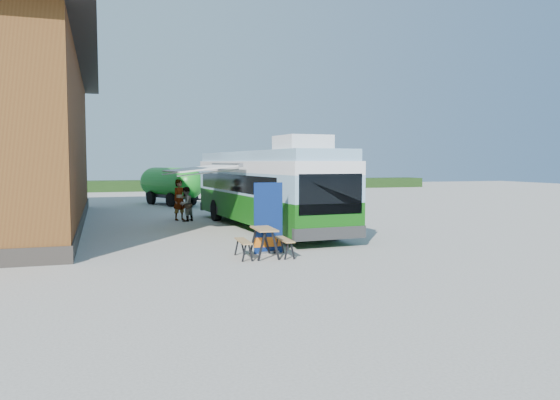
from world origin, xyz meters
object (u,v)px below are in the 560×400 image
object	(u,v)px
bus	(265,186)
person_a	(180,200)
banner	(268,224)
picnic_table	(264,235)
person_b	(186,204)
slurry_tanker	(171,183)

from	to	relation	value
bus	person_a	world-z (taller)	bus
banner	person_a	size ratio (longest dim) A/B	1.10
picnic_table	person_b	size ratio (longest dim) A/B	0.97
picnic_table	person_a	distance (m)	10.97
person_a	slurry_tanker	size ratio (longest dim) A/B	0.32
bus	banner	world-z (taller)	bus
person_b	picnic_table	bearing A→B (deg)	49.35
bus	person_b	size ratio (longest dim) A/B	7.55
picnic_table	person_b	distance (m)	10.38
banner	slurry_tanker	distance (m)	19.81
person_b	slurry_tanker	bearing A→B (deg)	-137.75
picnic_table	person_a	world-z (taller)	person_a
person_b	banner	bearing A→B (deg)	51.53
bus	person_a	xyz separation A→B (m)	(-2.96, 4.26, -0.79)
banner	person_a	bearing A→B (deg)	93.02
picnic_table	slurry_tanker	world-z (taller)	slurry_tanker
picnic_table	person_a	size ratio (longest dim) A/B	0.81
picnic_table	banner	bearing A→B (deg)	65.93
picnic_table	person_a	xyz separation A→B (m)	(-0.93, 10.92, 0.33)
banner	person_b	world-z (taller)	banner
picnic_table	slurry_tanker	xyz separation A→B (m)	(-0.18, 20.44, 0.74)
bus	person_b	xyz separation A→B (m)	(-2.76, 3.69, -0.96)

